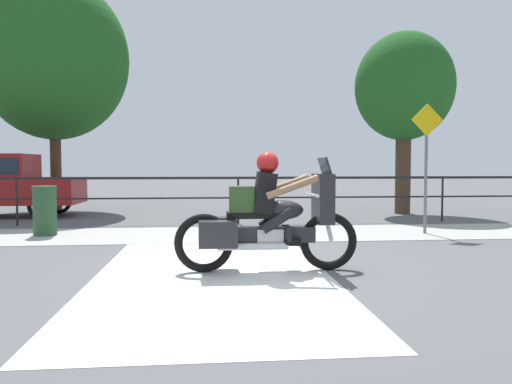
% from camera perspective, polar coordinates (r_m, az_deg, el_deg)
% --- Properties ---
extents(ground_plane, '(120.00, 120.00, 0.00)m').
position_cam_1_polar(ground_plane, '(6.80, 0.63, -8.70)').
color(ground_plane, '#565659').
extents(sidewalk_band, '(44.00, 2.40, 0.01)m').
position_cam_1_polar(sidewalk_band, '(10.14, -1.41, -4.80)').
color(sidewalk_band, '#A8A59E').
rests_on(sidewalk_band, ground).
extents(crosswalk_band, '(2.94, 6.00, 0.01)m').
position_cam_1_polar(crosswalk_band, '(6.57, -4.96, -9.10)').
color(crosswalk_band, silver).
rests_on(crosswalk_band, ground).
extents(fence_railing, '(36.00, 0.05, 1.13)m').
position_cam_1_polar(fence_railing, '(11.93, -2.05, 0.62)').
color(fence_railing, black).
rests_on(fence_railing, ground).
extents(motorcycle, '(2.41, 0.76, 1.56)m').
position_cam_1_polar(motorcycle, '(6.52, 1.28, -3.00)').
color(motorcycle, black).
rests_on(motorcycle, ground).
extents(trash_bin, '(0.47, 0.47, 0.99)m').
position_cam_1_polar(trash_bin, '(10.72, -22.99, -1.97)').
color(trash_bin, '#284C2D').
rests_on(trash_bin, ground).
extents(street_sign, '(0.65, 0.06, 2.63)m').
position_cam_1_polar(street_sign, '(10.67, 18.89, 4.12)').
color(street_sign, slate).
rests_on(street_sign, ground).
extents(tree_behind_sign, '(2.81, 2.81, 5.21)m').
position_cam_1_polar(tree_behind_sign, '(15.21, 16.58, 11.33)').
color(tree_behind_sign, '#473323').
rests_on(tree_behind_sign, ground).
extents(tree_behind_car, '(4.45, 4.45, 7.07)m').
position_cam_1_polar(tree_behind_car, '(16.74, -22.13, 13.92)').
color(tree_behind_car, '#473323').
rests_on(tree_behind_car, ground).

